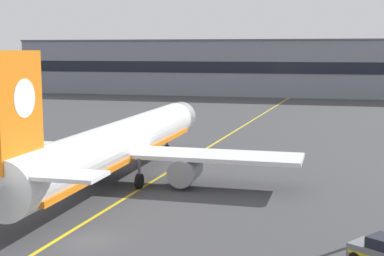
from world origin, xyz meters
name	(u,v)px	position (x,y,z in m)	size (l,w,h in m)	color
ground_plane	(84,242)	(0.00, 0.00, 0.00)	(400.00, 400.00, 0.00)	#3D3D3F
taxiway_centreline	(197,154)	(0.00, 30.00, 0.00)	(0.30, 180.00, 0.01)	yellow
airliner_foreground	(118,145)	(-3.65, 15.32, 3.37)	(32.05, 41.43, 11.65)	white
safety_cone_by_nose_gear	(181,149)	(-2.32, 31.74, 0.26)	(0.44, 0.44, 0.55)	orange
terminal_building	(314,68)	(10.06, 112.67, 7.07)	(153.62, 12.40, 14.12)	gray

